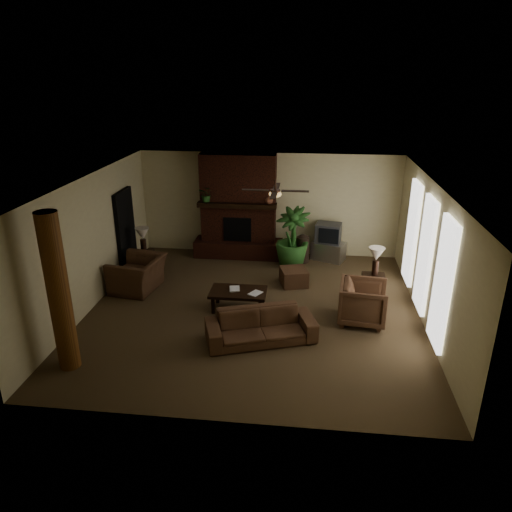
# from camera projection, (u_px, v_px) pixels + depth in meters

# --- Properties ---
(room_shell) EXTENTS (7.00, 7.00, 7.00)m
(room_shell) POSITION_uv_depth(u_px,v_px,m) (254.00, 249.00, 9.72)
(room_shell) COLOR brown
(room_shell) RESTS_ON ground
(fireplace) EXTENTS (2.40, 0.70, 2.80)m
(fireplace) POSITION_uv_depth(u_px,v_px,m) (238.00, 215.00, 12.87)
(fireplace) COLOR #411C11
(fireplace) RESTS_ON ground
(windows) EXTENTS (0.08, 3.65, 2.35)m
(windows) POSITION_uv_depth(u_px,v_px,m) (425.00, 255.00, 9.56)
(windows) COLOR white
(windows) RESTS_ON ground
(log_column) EXTENTS (0.36, 0.36, 2.80)m
(log_column) POSITION_uv_depth(u_px,v_px,m) (59.00, 294.00, 7.81)
(log_column) COLOR brown
(log_column) RESTS_ON ground
(doorway) EXTENTS (0.10, 1.00, 2.10)m
(doorway) POSITION_uv_depth(u_px,v_px,m) (126.00, 232.00, 11.87)
(doorway) COLOR black
(doorway) RESTS_ON ground
(ceiling_fan) EXTENTS (1.35, 1.35, 0.37)m
(ceiling_fan) POSITION_uv_depth(u_px,v_px,m) (275.00, 192.00, 9.54)
(ceiling_fan) COLOR #321F16
(ceiling_fan) RESTS_ON ceiling
(sofa) EXTENTS (2.14, 1.23, 0.80)m
(sofa) POSITION_uv_depth(u_px,v_px,m) (261.00, 322.00, 8.96)
(sofa) COLOR #503422
(sofa) RESTS_ON ground
(armchair_left) EXTENTS (0.94, 1.29, 1.04)m
(armchair_left) POSITION_uv_depth(u_px,v_px,m) (137.00, 269.00, 11.02)
(armchair_left) COLOR #503422
(armchair_left) RESTS_ON ground
(armchair_right) EXTENTS (0.96, 1.01, 0.94)m
(armchair_right) POSITION_uv_depth(u_px,v_px,m) (363.00, 301.00, 9.61)
(armchair_right) COLOR #503422
(armchair_right) RESTS_ON ground
(coffee_table) EXTENTS (1.20, 0.70, 0.43)m
(coffee_table) POSITION_uv_depth(u_px,v_px,m) (238.00, 293.00, 10.15)
(coffee_table) COLOR black
(coffee_table) RESTS_ON ground
(ottoman) EXTENTS (0.74, 0.74, 0.40)m
(ottoman) POSITION_uv_depth(u_px,v_px,m) (294.00, 277.00, 11.38)
(ottoman) COLOR #503422
(ottoman) RESTS_ON ground
(tv_stand) EXTENTS (0.98, 0.79, 0.50)m
(tv_stand) POSITION_uv_depth(u_px,v_px,m) (328.00, 251.00, 12.87)
(tv_stand) COLOR #AFAEB1
(tv_stand) RESTS_ON ground
(tv) EXTENTS (0.73, 0.63, 0.52)m
(tv) POSITION_uv_depth(u_px,v_px,m) (328.00, 233.00, 12.68)
(tv) COLOR #3A3A3D
(tv) RESTS_ON tv_stand
(floor_vase) EXTENTS (0.34, 0.34, 0.77)m
(floor_vase) POSITION_uv_depth(u_px,v_px,m) (303.00, 247.00, 12.66)
(floor_vase) COLOR #31231B
(floor_vase) RESTS_ON ground
(floor_plant) EXTENTS (1.39, 1.78, 0.88)m
(floor_plant) POSITION_uv_depth(u_px,v_px,m) (292.00, 250.00, 12.40)
(floor_plant) COLOR #2B5B24
(floor_plant) RESTS_ON ground
(side_table_left) EXTENTS (0.66, 0.66, 0.55)m
(side_table_left) POSITION_uv_depth(u_px,v_px,m) (146.00, 263.00, 12.02)
(side_table_left) COLOR black
(side_table_left) RESTS_ON ground
(lamp_left) EXTENTS (0.41, 0.41, 0.65)m
(lamp_left) POSITION_uv_depth(u_px,v_px,m) (143.00, 236.00, 11.75)
(lamp_left) COLOR #321F16
(lamp_left) RESTS_ON side_table_left
(side_table_right) EXTENTS (0.51, 0.51, 0.55)m
(side_table_right) POSITION_uv_depth(u_px,v_px,m) (373.00, 287.00, 10.67)
(side_table_right) COLOR black
(side_table_right) RESTS_ON ground
(lamp_right) EXTENTS (0.41, 0.41, 0.65)m
(lamp_right) POSITION_uv_depth(u_px,v_px,m) (376.00, 256.00, 10.46)
(lamp_right) COLOR #321F16
(lamp_right) RESTS_ON side_table_right
(mantel_plant) EXTENTS (0.49, 0.52, 0.33)m
(mantel_plant) POSITION_uv_depth(u_px,v_px,m) (207.00, 196.00, 12.54)
(mantel_plant) COLOR #2B5B24
(mantel_plant) RESTS_ON fireplace
(mantel_vase) EXTENTS (0.23, 0.24, 0.22)m
(mantel_vase) POSITION_uv_depth(u_px,v_px,m) (269.00, 199.00, 12.40)
(mantel_vase) COLOR brown
(mantel_vase) RESTS_ON fireplace
(book_a) EXTENTS (0.22, 0.07, 0.29)m
(book_a) POSITION_uv_depth(u_px,v_px,m) (229.00, 283.00, 10.14)
(book_a) COLOR #999999
(book_a) RESTS_ON coffee_table
(book_b) EXTENTS (0.19, 0.13, 0.29)m
(book_b) POSITION_uv_depth(u_px,v_px,m) (251.00, 286.00, 10.01)
(book_b) COLOR #999999
(book_b) RESTS_ON coffee_table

